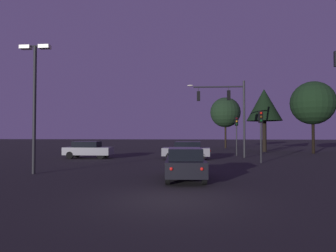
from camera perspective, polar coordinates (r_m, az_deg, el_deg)
name	(u,v)px	position (r m, az deg, el deg)	size (l,w,h in m)	color
ground_plane	(187,153)	(34.25, 3.81, -5.24)	(168.00, 168.00, 0.00)	black
traffic_signal_mast_arm	(229,105)	(27.67, 11.80, 3.96)	(5.35, 0.43, 7.14)	#232326
traffic_light_corner_left	(237,128)	(29.95, 13.29, -0.39)	(0.31, 0.36, 3.91)	#232326
traffic_light_corner_right	(261,126)	(22.98, 17.75, 0.02)	(0.31, 0.36, 3.93)	#232326
car_nearside_lane	(185,163)	(14.06, 3.33, -7.26)	(2.05, 4.39, 1.52)	black
car_crossing_left	(187,150)	(25.12, 3.66, -4.75)	(4.17, 1.98, 1.52)	gray
car_crossing_right	(88,149)	(27.26, -15.40, -4.45)	(4.29, 1.78, 1.52)	gray
parking_lot_lamp_post	(35,91)	(17.75, -24.68, 6.34)	(1.70, 0.36, 7.11)	#232326
tree_behind_sign	(313,103)	(36.75, 26.51, 4.05)	(4.87, 4.87, 8.13)	black
tree_left_far	(264,105)	(38.19, 18.33, 3.87)	(4.32, 4.32, 7.80)	black
tree_center_horizon	(225,112)	(46.01, 11.19, 2.63)	(4.65, 4.65, 7.88)	black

